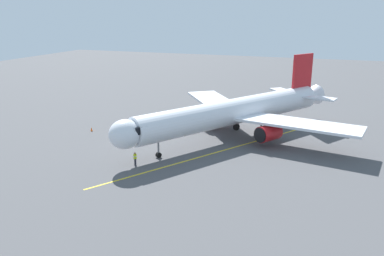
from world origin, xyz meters
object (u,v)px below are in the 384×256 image
safety_cone_nose_left (127,125)px  safety_cone_nose_right (91,129)px  airplane (236,112)px  ground_crew_marshaller (135,159)px  safety_cone_wing_port (92,130)px  tug_near_nose (206,104)px

safety_cone_nose_left → safety_cone_nose_right: bearing=41.1°
airplane → safety_cone_nose_left: 18.53m
ground_crew_marshaller → safety_cone_wing_port: size_ratio=3.11×
ground_crew_marshaller → safety_cone_nose_right: bearing=-38.1°
safety_cone_wing_port → safety_cone_nose_left: bearing=-136.0°
safety_cone_nose_left → ground_crew_marshaller: bearing=123.0°
tug_near_nose → safety_cone_nose_right: (12.32, 21.03, -0.43)m
tug_near_nose → safety_cone_nose_right: 24.38m
airplane → safety_cone_nose_right: 23.14m
tug_near_nose → safety_cone_nose_right: bearing=59.6°
safety_cone_wing_port → tug_near_nose: bearing=-119.7°
airplane → tug_near_nose: size_ratio=14.24×
safety_cone_wing_port → safety_cone_nose_right: bearing=-49.3°
tug_near_nose → safety_cone_wing_port: bearing=60.3°
airplane → safety_cone_nose_right: bearing=11.5°
ground_crew_marshaller → safety_cone_nose_left: 17.05m
airplane → ground_crew_marshaller: size_ratio=21.04×
safety_cone_nose_left → safety_cone_wing_port: bearing=44.0°
airplane → safety_cone_nose_right: (22.38, 4.53, -3.73)m
ground_crew_marshaller → safety_cone_nose_right: 17.19m
safety_cone_nose_right → safety_cone_wing_port: same height
safety_cone_nose_left → safety_cone_nose_right: size_ratio=1.00×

